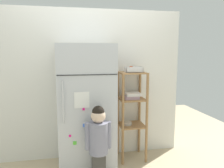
# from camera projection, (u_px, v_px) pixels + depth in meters

# --- Properties ---
(ground_plane) EXTENTS (6.00, 6.00, 0.00)m
(ground_plane) POSITION_uv_depth(u_px,v_px,m) (95.00, 166.00, 2.92)
(ground_plane) COLOR tan
(kitchen_wall_back) EXTENTS (2.64, 0.03, 2.12)m
(kitchen_wall_back) POSITION_uv_depth(u_px,v_px,m) (91.00, 85.00, 3.10)
(kitchen_wall_back) COLOR silver
(kitchen_wall_back) RESTS_ON ground
(refrigerator) EXTENTS (0.71, 0.63, 1.62)m
(refrigerator) POSITION_uv_depth(u_px,v_px,m) (86.00, 107.00, 2.80)
(refrigerator) COLOR silver
(refrigerator) RESTS_ON ground
(child_standing) EXTENTS (0.30, 0.22, 0.93)m
(child_standing) POSITION_uv_depth(u_px,v_px,m) (98.00, 138.00, 2.44)
(child_standing) COLOR #403F3C
(child_standing) RESTS_ON ground
(pantry_shelf_unit) EXTENTS (0.37, 0.36, 1.25)m
(pantry_shelf_unit) POSITION_uv_depth(u_px,v_px,m) (132.00, 106.00, 3.04)
(pantry_shelf_unit) COLOR #9E7247
(pantry_shelf_unit) RESTS_ON ground
(fruit_bin) EXTENTS (0.24, 0.15, 0.08)m
(fruit_bin) POSITION_uv_depth(u_px,v_px,m) (132.00, 70.00, 2.96)
(fruit_bin) COLOR white
(fruit_bin) RESTS_ON pantry_shelf_unit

